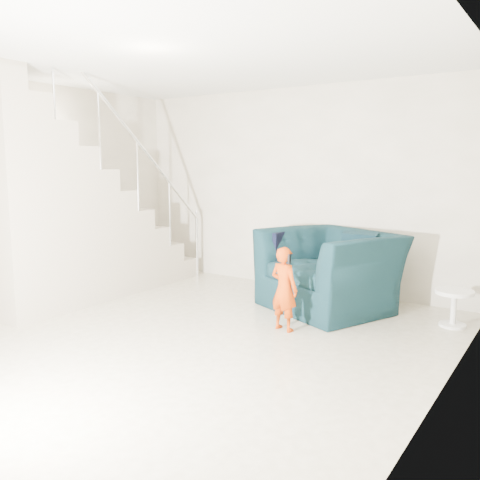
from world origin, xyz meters
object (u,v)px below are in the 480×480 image
at_px(toddler, 284,289).
at_px(staircase, 66,224).
at_px(side_table, 454,302).
at_px(armchair, 329,270).

xyz_separation_m(toddler, staircase, (-2.83, -0.43, 0.51)).
height_order(toddler, side_table, toddler).
relative_size(armchair, toddler, 1.62).
distance_m(armchair, side_table, 1.38).
bearing_deg(staircase, side_table, 19.65).
bearing_deg(armchair, side_table, 27.58).
distance_m(side_table, staircase, 4.56).
xyz_separation_m(armchair, toddler, (-0.06, -0.98, -0.02)).
bearing_deg(armchair, staircase, -130.55).
bearing_deg(side_table, toddler, -142.66).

